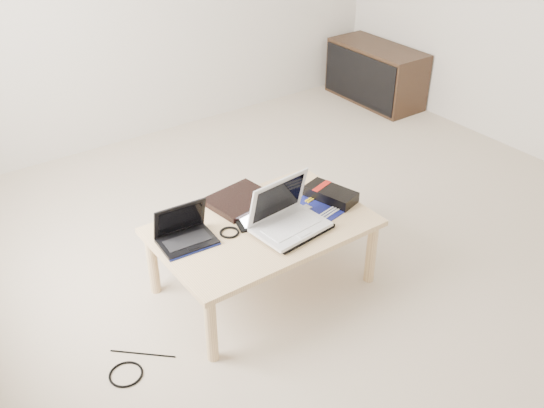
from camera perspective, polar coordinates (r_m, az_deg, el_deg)
ground at (r=3.68m, az=5.06°, el=-3.56°), size 4.00×4.00×0.00m
coffee_table at (r=3.13m, az=-0.85°, el=-2.68°), size 1.10×0.70×0.40m
media_cabinet at (r=5.60m, az=9.68°, el=11.97°), size 0.41×0.90×0.50m
book at (r=3.28m, az=-3.03°, el=0.37°), size 0.36×0.32×0.03m
netbook at (r=3.00m, az=-8.19°, el=-2.81°), size 0.28×0.22×0.19m
tablet at (r=3.15m, az=-1.23°, el=-1.27°), size 0.30×0.25×0.01m
remote at (r=3.19m, az=-0.24°, el=-0.75°), size 0.12×0.22×0.02m
neoprene_sleeve at (r=3.06m, az=1.96°, el=-2.29°), size 0.38×0.29×0.02m
white_laptop at (r=3.03m, az=1.37°, el=-1.24°), size 0.38×0.29×0.26m
motherboard at (r=3.23m, az=4.08°, el=-0.46°), size 0.27×0.31×0.01m
gpu_box at (r=3.32m, az=5.54°, el=0.92°), size 0.21×0.31×0.06m
cable_coil at (r=3.05m, az=-4.03°, el=-2.68°), size 0.12×0.12×0.01m
floor_cable_coil at (r=2.96m, az=-13.59°, el=-15.31°), size 0.20×0.20×0.01m
floor_cable_trail at (r=3.03m, az=-12.07°, el=-13.61°), size 0.24×0.22×0.01m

